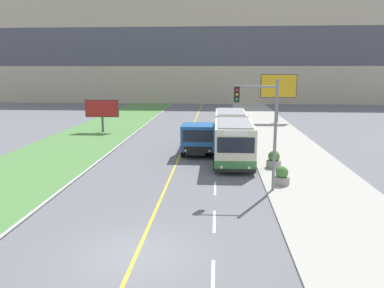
{
  "coord_description": "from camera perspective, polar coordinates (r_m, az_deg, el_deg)",
  "views": [
    {
      "loc": [
        2.81,
        -12.11,
        6.5
      ],
      "look_at": [
        1.1,
        13.15,
        1.4
      ],
      "focal_mm": 35.0,
      "sensor_mm": 36.0,
      "label": 1
    }
  ],
  "objects": [
    {
      "name": "ground_plane",
      "position": [
        14.03,
        -8.49,
        -16.34
      ],
      "size": [
        300.0,
        300.0,
        0.0
      ],
      "primitive_type": "plane",
      "color": "slate"
    },
    {
      "name": "sidewalk_right",
      "position": [
        14.86,
        26.99,
        -15.71
      ],
      "size": [
        6.0,
        140.0,
        0.08
      ],
      "color": "#ADA89E",
      "rests_on": "ground_plane"
    },
    {
      "name": "lane_marking_centre",
      "position": [
        16.05,
        -5.29,
        -12.53
      ],
      "size": [
        2.88,
        140.0,
        0.01
      ],
      "color": "gold",
      "rests_on": "ground_plane"
    },
    {
      "name": "apartment_block_background",
      "position": [
        74.87,
        1.78,
        14.09
      ],
      "size": [
        80.0,
        8.04,
        20.08
      ],
      "color": "#BCAD93",
      "rests_on": "ground_plane"
    },
    {
      "name": "city_bus",
      "position": [
        29.03,
        6.09,
        1.42
      ],
      "size": [
        2.71,
        12.82,
        2.97
      ],
      "color": "beige",
      "rests_on": "ground_plane"
    },
    {
      "name": "dump_truck",
      "position": [
        28.99,
        1.08,
        0.91
      ],
      "size": [
        2.6,
        6.92,
        2.42
      ],
      "color": "black",
      "rests_on": "ground_plane"
    },
    {
      "name": "traffic_light_mast",
      "position": [
        19.9,
        10.83,
        3.43
      ],
      "size": [
        2.28,
        0.32,
        6.0
      ],
      "color": "slate",
      "rests_on": "ground_plane"
    },
    {
      "name": "billboard_large",
      "position": [
        46.94,
        13.05,
        8.38
      ],
      "size": [
        4.33,
        0.24,
        5.87
      ],
      "color": "#59595B",
      "rests_on": "ground_plane"
    },
    {
      "name": "billboard_small",
      "position": [
        39.87,
        -13.56,
        5.14
      ],
      "size": [
        3.5,
        0.24,
        3.39
      ],
      "color": "#59595B",
      "rests_on": "ground_plane"
    },
    {
      "name": "planter_round_near",
      "position": [
        21.77,
        13.51,
        -4.82
      ],
      "size": [
        0.89,
        0.89,
        1.05
      ],
      "color": "gray",
      "rests_on": "sidewalk_right"
    },
    {
      "name": "planter_round_second",
      "position": [
        25.35,
        12.36,
        -2.4
      ],
      "size": [
        0.96,
        0.96,
        1.12
      ],
      "color": "gray",
      "rests_on": "sidewalk_right"
    }
  ]
}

